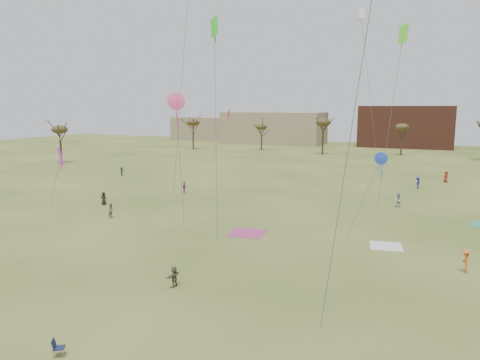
% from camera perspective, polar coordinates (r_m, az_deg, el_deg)
% --- Properties ---
extents(ground, '(260.00, 260.00, 0.00)m').
position_cam_1_polar(ground, '(30.75, -9.58, -13.49)').
color(ground, '#3B5219').
rests_on(ground, ground).
extents(spectator_fore_b, '(0.68, 0.83, 1.60)m').
position_cam_1_polar(spectator_fore_b, '(50.62, -15.81, -3.70)').
color(spectator_fore_b, '#887A56').
rests_on(spectator_fore_b, ground).
extents(spectator_fore_c, '(0.54, 1.35, 1.42)m').
position_cam_1_polar(spectator_fore_c, '(30.97, -8.27, -11.88)').
color(spectator_fore_c, '#635C47').
rests_on(spectator_fore_c, ground).
extents(flyer_mid_a, '(0.92, 0.81, 1.58)m').
position_cam_1_polar(flyer_mid_a, '(57.48, -16.72, -2.23)').
color(flyer_mid_a, black).
rests_on(flyer_mid_a, ground).
extents(flyer_mid_b, '(0.78, 1.17, 1.70)m').
position_cam_1_polar(flyer_mid_b, '(36.91, 26.42, -9.04)').
color(flyer_mid_b, orange).
rests_on(flyer_mid_b, ground).
extents(spectator_mid_d, '(0.52, 0.99, 1.60)m').
position_cam_1_polar(spectator_mid_d, '(63.18, -7.01, -0.89)').
color(spectator_mid_d, '#AF49A6').
rests_on(spectator_mid_d, ground).
extents(spectator_mid_e, '(1.05, 0.95, 1.77)m').
position_cam_1_polar(spectator_mid_e, '(56.86, 19.27, -2.39)').
color(spectator_mid_e, '#BBBBBB').
rests_on(spectator_mid_e, ground).
extents(flyer_far_a, '(1.00, 1.45, 1.50)m').
position_cam_1_polar(flyer_far_a, '(81.11, -14.61, 1.07)').
color(flyer_far_a, '#226645').
rests_on(flyer_far_a, ground).
extents(flyer_far_b, '(1.02, 1.03, 1.80)m').
position_cam_1_polar(flyer_far_b, '(78.38, 24.41, 0.38)').
color(flyer_far_b, maroon).
rests_on(flyer_far_b, ground).
extents(flyer_far_c, '(0.97, 1.24, 1.69)m').
position_cam_1_polar(flyer_far_c, '(70.95, 21.38, -0.32)').
color(flyer_far_c, navy).
rests_on(flyer_far_c, ground).
extents(blanket_cream, '(3.12, 3.12, 0.03)m').
position_cam_1_polar(blanket_cream, '(41.13, 17.85, -7.92)').
color(blanket_cream, silver).
rests_on(blanket_cream, ground).
extents(blanket_plum, '(3.47, 3.47, 0.03)m').
position_cam_1_polar(blanket_plum, '(43.09, 0.87, -6.68)').
color(blanket_plum, '#B03672').
rests_on(blanket_plum, ground).
extents(camp_chair_center, '(0.73, 0.72, 0.87)m').
position_cam_1_polar(camp_chair_center, '(24.74, -21.76, -19.29)').
color(camp_chair_center, '#161E3D').
rests_on(camp_chair_center, ground).
extents(kites_aloft, '(62.49, 60.90, 26.94)m').
position_cam_1_polar(kites_aloft, '(55.25, 6.52, 19.08)').
color(kites_aloft, red).
rests_on(kites_aloft, ground).
extents(tree_line, '(117.44, 49.32, 8.91)m').
position_cam_1_polar(tree_line, '(104.35, 14.09, 6.34)').
color(tree_line, '#3A2B1E').
rests_on(tree_line, ground).
extents(building_tan, '(32.00, 14.00, 10.00)m').
position_cam_1_polar(building_tan, '(147.68, 4.24, 6.53)').
color(building_tan, '#937F60').
rests_on(building_tan, ground).
extents(building_brick, '(26.00, 16.00, 12.00)m').
position_cam_1_polar(building_brick, '(143.93, 20.17, 6.33)').
color(building_brick, brown).
rests_on(building_brick, ground).
extents(building_tan_west, '(20.00, 12.00, 8.00)m').
position_cam_1_polar(building_tan_west, '(166.66, -4.69, 6.49)').
color(building_tan_west, '#937F60').
rests_on(building_tan_west, ground).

